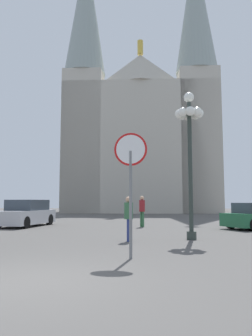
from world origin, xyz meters
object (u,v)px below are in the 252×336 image
object	(u,v)px
stop_sign	(131,168)
pedestrian_standing	(129,214)
parked_car_far_silver	(26,214)
cathedral	(141,125)
pedestrian_walking	(142,208)
street_lamp	(190,132)

from	to	relation	value
stop_sign	pedestrian_standing	size ratio (longest dim) A/B	1.99
parked_car_far_silver	cathedral	bearing A→B (deg)	77.08
parked_car_far_silver	pedestrian_walking	xyz separation A→B (m)	(6.65, 0.03, 0.34)
cathedral	parked_car_far_silver	world-z (taller)	cathedral
cathedral	pedestrian_walking	bearing A→B (deg)	-87.36
parked_car_far_silver	pedestrian_walking	bearing A→B (deg)	0.30
cathedral	pedestrian_standing	bearing A→B (deg)	-88.33
stop_sign	street_lamp	world-z (taller)	street_lamp
cathedral	street_lamp	bearing A→B (deg)	-83.91
cathedral	pedestrian_standing	world-z (taller)	cathedral
street_lamp	parked_car_far_silver	xyz separation A→B (m)	(-8.72, 5.77, -3.36)
parked_car_far_silver	pedestrian_walking	distance (m)	6.65
stop_sign	pedestrian_standing	world-z (taller)	stop_sign
stop_sign	pedestrian_walking	size ratio (longest dim) A/B	1.85
parked_car_far_silver	pedestrian_standing	bearing A→B (deg)	-45.33
stop_sign	pedestrian_walking	xyz separation A→B (m)	(-0.12, 10.07, -1.21)
street_lamp	parked_car_far_silver	size ratio (longest dim) A/B	1.28
pedestrian_standing	street_lamp	bearing A→B (deg)	17.67
cathedral	stop_sign	size ratio (longest dim) A/B	11.32
stop_sign	parked_car_far_silver	bearing A→B (deg)	123.99
pedestrian_walking	street_lamp	bearing A→B (deg)	-70.30
street_lamp	parked_car_far_silver	world-z (taller)	street_lamp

